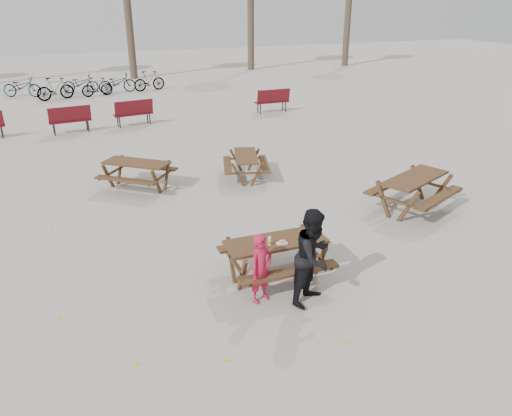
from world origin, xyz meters
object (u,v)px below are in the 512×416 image
object	(u,v)px
food_tray	(282,243)
picnic_table_north	(138,175)
adult	(314,257)
child	(261,269)
picnic_table_east	(413,193)
picnic_table_far	(246,166)
soda_bottle	(270,241)
main_picnic_table	(276,250)

from	to	relation	value
food_tray	picnic_table_north	distance (m)	5.97
adult	child	bearing A→B (deg)	125.60
picnic_table_east	picnic_table_far	xyz separation A→B (m)	(-2.98, 3.54, -0.08)
soda_bottle	picnic_table_far	size ratio (longest dim) A/B	0.11
food_tray	picnic_table_north	xyz separation A→B (m)	(-1.68, 5.71, -0.42)
food_tray	soda_bottle	distance (m)	0.23
child	picnic_table_far	world-z (taller)	child
child	main_picnic_table	bearing A→B (deg)	26.18
adult	food_tray	bearing A→B (deg)	76.81
main_picnic_table	soda_bottle	size ratio (longest dim) A/B	10.59
soda_bottle	picnic_table_north	xyz separation A→B (m)	(-1.46, 5.66, -0.48)
main_picnic_table	adult	bearing A→B (deg)	-71.25
main_picnic_table	child	xyz separation A→B (m)	(-0.51, -0.57, 0.03)
soda_bottle	picnic_table_far	xyz separation A→B (m)	(1.51, 5.40, -0.51)
child	picnic_table_far	xyz separation A→B (m)	(1.85, 5.85, -0.28)
child	adult	world-z (taller)	adult
main_picnic_table	picnic_table_far	distance (m)	5.45
main_picnic_table	soda_bottle	distance (m)	0.34
main_picnic_table	adult	xyz separation A→B (m)	(0.30, -0.88, 0.25)
food_tray	child	bearing A→B (deg)	-143.97
picnic_table_east	picnic_table_far	distance (m)	4.62
soda_bottle	picnic_table_north	world-z (taller)	soda_bottle
picnic_table_east	picnic_table_north	distance (m)	7.06
soda_bottle	child	xyz separation A→B (m)	(-0.33, -0.45, -0.23)
soda_bottle	picnic_table_east	size ratio (longest dim) A/B	0.09
main_picnic_table	child	world-z (taller)	child
main_picnic_table	soda_bottle	world-z (taller)	soda_bottle
soda_bottle	adult	distance (m)	0.89
picnic_table_north	adult	bearing A→B (deg)	-34.41
adult	picnic_table_far	distance (m)	6.27
child	picnic_table_east	size ratio (longest dim) A/B	0.64
adult	picnic_table_east	bearing A→B (deg)	-0.27
soda_bottle	adult	xyz separation A→B (m)	(0.47, -0.76, -0.01)
main_picnic_table	food_tray	xyz separation A→B (m)	(0.04, -0.17, 0.21)
adult	picnic_table_far	bearing A→B (deg)	46.99
food_tray	picnic_table_east	world-z (taller)	picnic_table_east
picnic_table_north	picnic_table_far	distance (m)	2.99
main_picnic_table	picnic_table_east	xyz separation A→B (m)	(4.32, 1.75, -0.17)
main_picnic_table	food_tray	size ratio (longest dim) A/B	10.00
food_tray	adult	distance (m)	0.75
picnic_table_north	picnic_table_far	xyz separation A→B (m)	(2.98, -0.26, -0.03)
adult	picnic_table_east	world-z (taller)	adult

